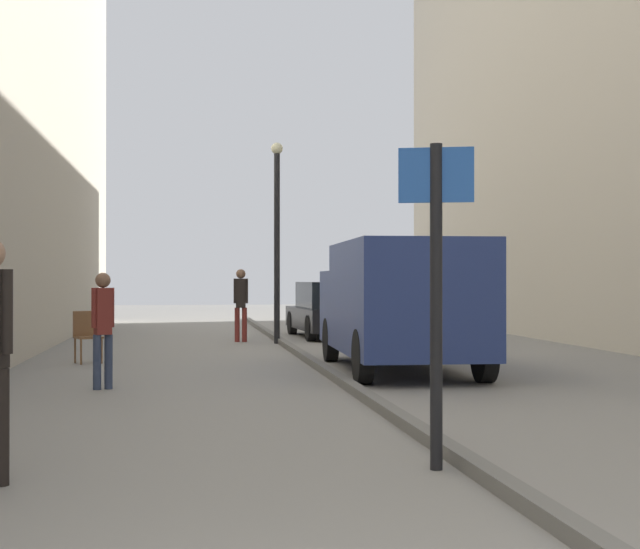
{
  "coord_description": "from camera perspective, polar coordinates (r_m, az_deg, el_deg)",
  "views": [
    {
      "loc": [
        -0.65,
        -2.42,
        1.52
      ],
      "look_at": [
        1.13,
        9.49,
        1.58
      ],
      "focal_mm": 50.69,
      "sensor_mm": 36.0,
      "label": 1
    }
  ],
  "objects": [
    {
      "name": "street_sign_post",
      "position": [
        7.25,
        7.34,
        -0.08
      ],
      "size": [
        0.58,
        0.2,
        2.6
      ],
      "rotation": [
        0.0,
        0.0,
        2.85
      ],
      "color": "black",
      "rests_on": "ground_plane"
    },
    {
      "name": "lamp_post",
      "position": [
        21.39,
        -2.74,
        2.92
      ],
      "size": [
        0.28,
        0.28,
        4.76
      ],
      "color": "black",
      "rests_on": "ground_plane"
    },
    {
      "name": "kerb_strip",
      "position": [
        14.66,
        0.32,
        -6.02
      ],
      "size": [
        0.16,
        40.0,
        0.12
      ],
      "primitive_type": "cube",
      "color": "#615F5B",
      "rests_on": "ground_plane"
    },
    {
      "name": "cafe_chair_near_window",
      "position": [
        16.94,
        -14.5,
        -3.59
      ],
      "size": [
        0.58,
        0.58,
        0.94
      ],
      "rotation": [
        0.0,
        0.0,
        3.54
      ],
      "color": "brown",
      "rests_on": "ground_plane"
    },
    {
      "name": "parked_car",
      "position": [
        23.67,
        0.74,
        -2.26
      ],
      "size": [
        1.99,
        4.27,
        1.45
      ],
      "rotation": [
        0.0,
        0.0,
        0.04
      ],
      "color": "black",
      "rests_on": "ground_plane"
    },
    {
      "name": "pedestrian_far_crossing",
      "position": [
        21.99,
        -5.02,
        -1.61
      ],
      "size": [
        0.35,
        0.23,
        1.77
      ],
      "rotation": [
        0.0,
        0.0,
        -0.1
      ],
      "color": "maroon",
      "rests_on": "ground_plane"
    },
    {
      "name": "ground_plane",
      "position": [
        14.51,
        -5.9,
        -6.31
      ],
      "size": [
        80.0,
        80.0,
        0.0
      ],
      "primitive_type": "plane",
      "color": "gray"
    },
    {
      "name": "pedestrian_main_foreground",
      "position": [
        12.81,
        -13.55,
        -2.93
      ],
      "size": [
        0.3,
        0.24,
        1.61
      ],
      "rotation": [
        0.0,
        0.0,
        0.39
      ],
      "color": "#2D3851",
      "rests_on": "ground_plane"
    },
    {
      "name": "delivery_van",
      "position": [
        14.99,
        5.02,
        -1.7
      ],
      "size": [
        2.18,
        5.34,
        2.12
      ],
      "rotation": [
        0.0,
        0.0,
        -0.03
      ],
      "color": "navy",
      "rests_on": "ground_plane"
    }
  ]
}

